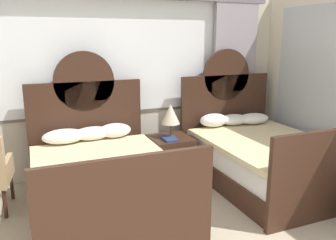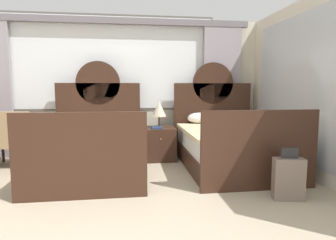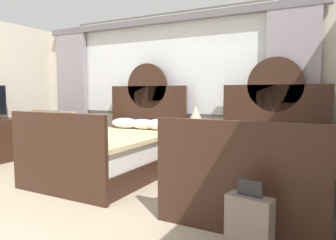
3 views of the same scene
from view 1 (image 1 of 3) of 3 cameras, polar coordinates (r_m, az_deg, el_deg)
name	(u,v)px [view 1 (image 1 of 3)]	position (r m, az deg, el deg)	size (l,w,h in m)	color
wall_back_window	(99,77)	(5.11, -11.44, 7.02)	(5.97, 0.22, 2.76)	beige
bed_near_window	(103,180)	(4.15, -10.81, -9.85)	(1.58, 2.23, 1.85)	#382116
bed_near_mirror	(262,156)	(5.05, 15.37, -5.79)	(1.58, 2.23, 1.85)	#382116
nightstand_between_beds	(170,157)	(5.07, 0.37, -6.19)	(0.58, 0.60, 0.61)	#382116
table_lamp_on_nightstand	(171,114)	(4.88, 0.44, 0.93)	(0.27, 0.27, 0.50)	brown
book_on_nightstand	(169,139)	(4.85, 0.25, -3.17)	(0.18, 0.26, 0.03)	navy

